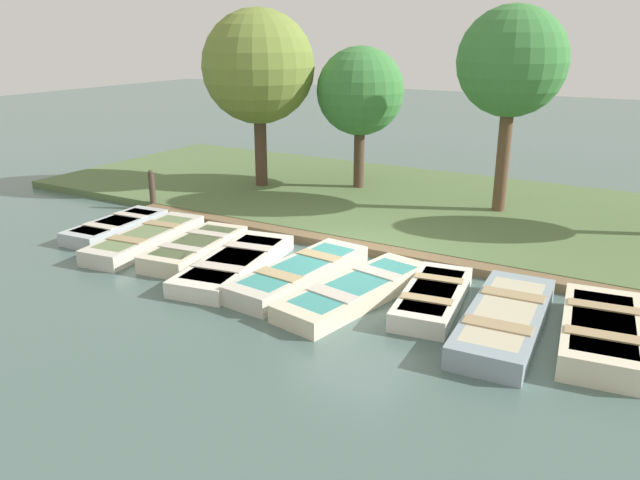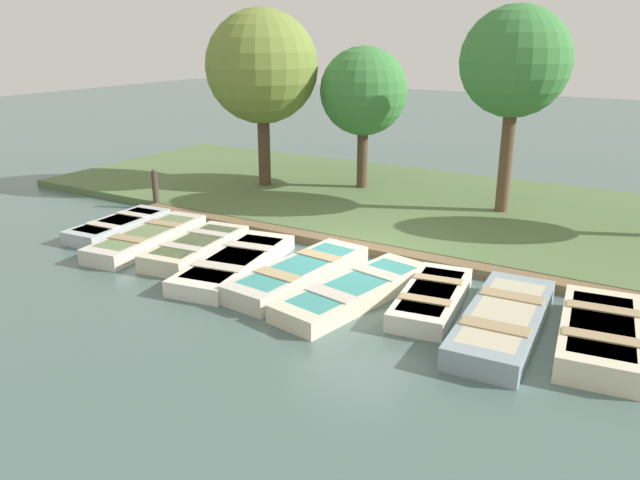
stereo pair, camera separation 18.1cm
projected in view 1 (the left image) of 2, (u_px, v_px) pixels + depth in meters
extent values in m
plane|color=#4C6660|center=(355.00, 264.00, 13.24)|extent=(80.00, 80.00, 0.00)
cube|color=#567042|center=(437.00, 206.00, 17.31)|extent=(8.00, 24.00, 0.20)
cube|color=brown|center=(378.00, 245.00, 14.15)|extent=(1.15, 13.54, 0.19)
cube|color=#B2BCC1|center=(116.00, 227.00, 15.25)|extent=(2.77, 1.20, 0.32)
cube|color=teal|center=(116.00, 221.00, 15.21)|extent=(2.27, 0.94, 0.03)
cube|color=beige|center=(100.00, 226.00, 14.76)|extent=(0.34, 0.94, 0.03)
cube|color=beige|center=(130.00, 215.00, 15.64)|extent=(0.34, 0.94, 0.03)
cube|color=beige|center=(146.00, 239.00, 14.30)|extent=(3.39, 1.35, 0.35)
cube|color=#6B7F51|center=(145.00, 232.00, 14.25)|extent=(2.77, 1.07, 0.03)
cube|color=tan|center=(127.00, 239.00, 13.70)|extent=(0.43, 0.94, 0.03)
cube|color=tan|center=(162.00, 224.00, 14.79)|extent=(0.43, 0.94, 0.03)
cube|color=beige|center=(196.00, 249.00, 13.66)|extent=(2.87, 1.40, 0.37)
cube|color=#6B7F51|center=(195.00, 241.00, 13.61)|extent=(2.35, 1.11, 0.03)
cube|color=beige|center=(181.00, 247.00, 13.14)|extent=(0.40, 1.01, 0.03)
cube|color=beige|center=(208.00, 233.00, 14.06)|extent=(0.40, 1.01, 0.03)
cube|color=silver|center=(235.00, 264.00, 12.83)|extent=(3.57, 1.71, 0.32)
cube|color=beige|center=(235.00, 257.00, 12.78)|extent=(2.92, 1.35, 0.03)
cube|color=beige|center=(219.00, 267.00, 12.20)|extent=(0.51, 1.11, 0.03)
cube|color=beige|center=(249.00, 246.00, 13.35)|extent=(0.51, 1.11, 0.03)
cube|color=beige|center=(300.00, 274.00, 12.24)|extent=(3.51, 1.36, 0.37)
cube|color=teal|center=(300.00, 266.00, 12.18)|extent=(2.87, 1.07, 0.03)
cube|color=tan|center=(279.00, 274.00, 11.67)|extent=(0.43, 0.97, 0.03)
cube|color=tan|center=(319.00, 255.00, 12.67)|extent=(0.43, 0.97, 0.03)
cube|color=beige|center=(356.00, 291.00, 11.48)|extent=(3.66, 1.70, 0.32)
cube|color=teal|center=(356.00, 284.00, 11.43)|extent=(2.99, 1.35, 0.03)
cube|color=beige|center=(333.00, 293.00, 10.94)|extent=(0.53, 1.01, 0.03)
cube|color=beige|center=(378.00, 272.00, 11.90)|extent=(0.53, 1.01, 0.03)
cube|color=silver|center=(433.00, 297.00, 11.20)|extent=(2.75, 1.33, 0.33)
cube|color=beige|center=(433.00, 290.00, 11.15)|extent=(2.25, 1.05, 0.03)
cube|color=tan|center=(427.00, 299.00, 10.70)|extent=(0.39, 0.92, 0.03)
cube|color=tan|center=(439.00, 278.00, 11.58)|extent=(0.39, 0.92, 0.03)
cube|color=#8C9EA8|center=(505.00, 320.00, 10.27)|extent=(3.50, 1.35, 0.38)
cube|color=beige|center=(506.00, 310.00, 10.22)|extent=(2.87, 1.06, 0.03)
cube|color=tan|center=(498.00, 325.00, 9.65)|extent=(0.41, 1.07, 0.03)
cube|color=tan|center=(513.00, 295.00, 10.76)|extent=(0.41, 1.07, 0.03)
cube|color=beige|center=(602.00, 333.00, 9.79)|extent=(3.01, 1.53, 0.42)
cube|color=teal|center=(603.00, 322.00, 9.73)|extent=(2.46, 1.21, 0.03)
cube|color=tan|center=(604.00, 335.00, 9.25)|extent=(0.42, 1.12, 0.03)
cube|color=tan|center=(603.00, 307.00, 10.20)|extent=(0.42, 1.12, 0.03)
cylinder|color=#47382D|center=(152.00, 192.00, 17.19)|extent=(0.17, 0.17, 1.01)
sphere|color=#47382D|center=(151.00, 172.00, 17.02)|extent=(0.15, 0.15, 0.15)
cylinder|color=#4C3828|center=(261.00, 146.00, 18.88)|extent=(0.37, 0.37, 2.82)
sphere|color=olive|center=(258.00, 67.00, 18.14)|extent=(3.29, 3.29, 3.29)
cylinder|color=#4C3828|center=(359.00, 155.00, 18.70)|extent=(0.32, 0.32, 2.35)
sphere|color=#3D7F3D|center=(360.00, 91.00, 18.10)|extent=(2.55, 2.55, 2.55)
cylinder|color=brown|center=(503.00, 157.00, 16.09)|extent=(0.34, 0.34, 3.26)
sphere|color=#3D7F3D|center=(512.00, 61.00, 15.33)|extent=(2.72, 2.72, 2.72)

